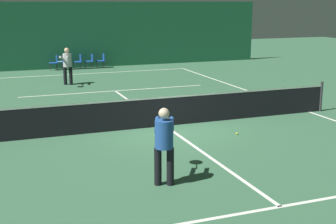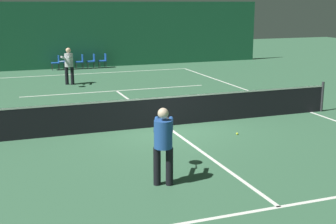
% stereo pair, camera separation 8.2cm
% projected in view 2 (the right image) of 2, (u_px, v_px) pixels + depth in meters
% --- Properties ---
extents(ground_plane, '(60.00, 60.00, 0.00)m').
position_uv_depth(ground_plane, '(166.00, 126.00, 14.81)').
color(ground_plane, '#386647').
extents(backdrop_curtain, '(23.00, 0.12, 3.85)m').
position_uv_depth(backdrop_curtain, '(82.00, 35.00, 27.55)').
color(backdrop_curtain, '#1E5B3D').
rests_on(backdrop_curtain, ground).
extents(court_line_baseline_far, '(11.00, 0.10, 0.00)m').
position_uv_depth(court_line_baseline_far, '(92.00, 73.00, 25.68)').
color(court_line_baseline_far, white).
rests_on(court_line_baseline_far, ground).
extents(court_line_service_far, '(8.25, 0.10, 0.00)m').
position_uv_depth(court_line_service_far, '(116.00, 91.00, 20.66)').
color(court_line_service_far, white).
rests_on(court_line_service_far, ground).
extents(court_line_service_near, '(8.25, 0.10, 0.00)m').
position_uv_depth(court_line_service_near, '(279.00, 207.00, 8.97)').
color(court_line_service_near, white).
rests_on(court_line_service_near, ground).
extents(court_line_sideline_right, '(0.10, 23.80, 0.00)m').
position_uv_depth(court_line_sideline_right, '(311.00, 112.00, 16.66)').
color(court_line_sideline_right, white).
rests_on(court_line_sideline_right, ground).
extents(court_line_centre, '(0.10, 12.80, 0.00)m').
position_uv_depth(court_line_centre, '(166.00, 126.00, 14.81)').
color(court_line_centre, white).
rests_on(court_line_centre, ground).
extents(tennis_net, '(12.00, 0.10, 1.07)m').
position_uv_depth(tennis_net, '(166.00, 110.00, 14.70)').
color(tennis_net, black).
rests_on(tennis_net, ground).
extents(player_near, '(0.84, 1.40, 1.70)m').
position_uv_depth(player_near, '(163.00, 140.00, 9.88)').
color(player_near, black).
rests_on(player_near, ground).
extents(player_far, '(0.93, 1.40, 1.74)m').
position_uv_depth(player_far, '(69.00, 63.00, 21.96)').
color(player_far, black).
rests_on(player_far, ground).
extents(courtside_chair_0, '(0.44, 0.44, 0.84)m').
position_uv_depth(courtside_chair_0, '(57.00, 62.00, 26.83)').
color(courtside_chair_0, '#2D2D2D').
rests_on(courtside_chair_0, ground).
extents(courtside_chair_1, '(0.44, 0.44, 0.84)m').
position_uv_depth(courtside_chair_1, '(69.00, 61.00, 27.06)').
color(courtside_chair_1, '#2D2D2D').
rests_on(courtside_chair_1, ground).
extents(courtside_chair_2, '(0.44, 0.44, 0.84)m').
position_uv_depth(courtside_chair_2, '(80.00, 61.00, 27.29)').
color(courtside_chair_2, '#2D2D2D').
rests_on(courtside_chair_2, ground).
extents(courtside_chair_3, '(0.44, 0.44, 0.84)m').
position_uv_depth(courtside_chair_3, '(92.00, 60.00, 27.52)').
color(courtside_chair_3, '#2D2D2D').
rests_on(courtside_chair_3, ground).
extents(courtside_chair_4, '(0.44, 0.44, 0.84)m').
position_uv_depth(courtside_chair_4, '(104.00, 60.00, 27.75)').
color(courtside_chair_4, '#2D2D2D').
rests_on(courtside_chair_4, ground).
extents(tennis_ball, '(0.07, 0.07, 0.07)m').
position_uv_depth(tennis_ball, '(237.00, 134.00, 13.83)').
color(tennis_ball, '#D1DB33').
rests_on(tennis_ball, ground).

